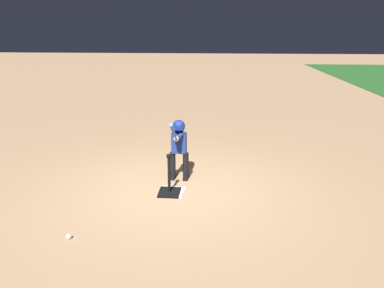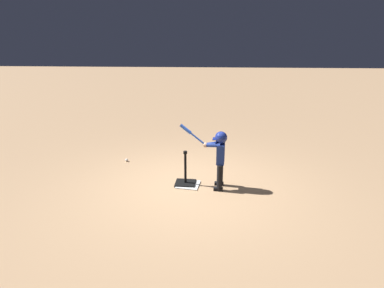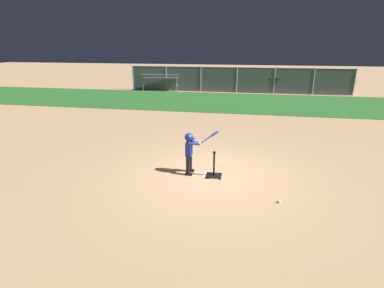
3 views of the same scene
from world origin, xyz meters
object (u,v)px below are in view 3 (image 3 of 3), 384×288
(batting_tee, at_px, (214,173))
(batter_child, at_px, (190,148))
(baseball, at_px, (279,201))
(bleachers_center, at_px, (261,83))
(bleachers_right_center, at_px, (332,86))
(bleachers_far_right, at_px, (163,81))

(batting_tee, xyz_separation_m, batter_child, (-0.66, 0.09, 0.62))
(baseball, distance_m, bleachers_center, 17.18)
(bleachers_center, relative_size, bleachers_right_center, 1.08)
(batter_child, relative_size, baseball, 17.11)
(batter_child, xyz_separation_m, bleachers_far_right, (-5.11, 15.33, -0.11))
(bleachers_center, height_order, bleachers_right_center, bleachers_center)
(batting_tee, xyz_separation_m, bleachers_right_center, (6.67, 15.91, 0.35))
(batting_tee, relative_size, bleachers_right_center, 0.24)
(bleachers_center, bearing_deg, baseball, -90.27)
(batting_tee, distance_m, baseball, 1.95)
(bleachers_center, bearing_deg, bleachers_far_right, -175.20)
(bleachers_far_right, relative_size, bleachers_right_center, 1.00)
(bleachers_right_center, bearing_deg, bleachers_far_right, -177.71)
(batting_tee, distance_m, bleachers_center, 16.13)
(baseball, relative_size, bleachers_right_center, 0.03)
(batter_child, bearing_deg, baseball, -28.38)
(batting_tee, relative_size, bleachers_center, 0.22)
(bleachers_right_center, bearing_deg, batting_tee, -112.74)
(batting_tee, height_order, batter_child, batter_child)
(bleachers_far_right, distance_m, bleachers_center, 7.47)
(baseball, distance_m, bleachers_right_center, 17.78)
(bleachers_right_center, bearing_deg, baseball, -106.60)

